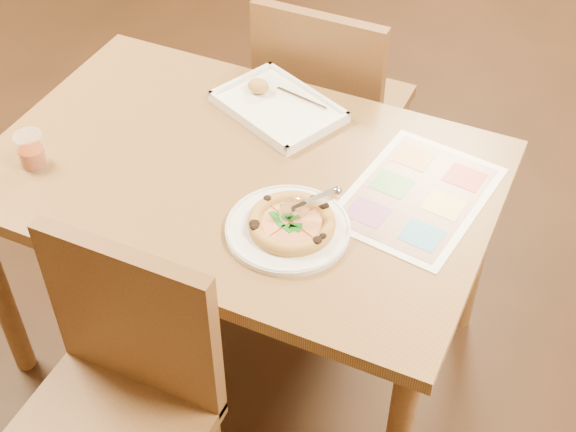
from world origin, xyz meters
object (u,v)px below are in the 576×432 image
at_px(appetizer_tray, 277,107).
at_px(pizza_cutter, 309,204).
at_px(chair_near, 117,382).
at_px(dining_table, 240,194).
at_px(glass_tumbler, 32,152).
at_px(menu, 417,195).
at_px(plate, 288,229).
at_px(chair_far, 327,95).
at_px(pizza, 292,223).

bearing_deg(appetizer_tray, pizza_cutter, -55.58).
bearing_deg(appetizer_tray, chair_near, -88.64).
distance_m(dining_table, pizza_cutter, 0.32).
xyz_separation_m(chair_near, glass_tumbler, (-0.49, 0.40, 0.19)).
relative_size(dining_table, glass_tumbler, 13.91).
bearing_deg(appetizer_tray, menu, -20.61).
height_order(plate, pizza_cutter, pizza_cutter).
height_order(chair_far, plate, chair_far).
relative_size(chair_near, pizza, 2.26).
xyz_separation_m(chair_far, appetizer_tray, (-0.02, -0.33, 0.17)).
bearing_deg(pizza, dining_table, 145.51).
relative_size(chair_far, pizza, 2.26).
distance_m(appetizer_tray, menu, 0.50).
xyz_separation_m(chair_near, chair_far, (-0.00, 1.20, 0.00)).
height_order(dining_table, pizza_cutter, pizza_cutter).
distance_m(chair_far, pizza_cutter, 0.80).
distance_m(dining_table, appetizer_tray, 0.29).
bearing_deg(pizza, chair_far, 106.13).
bearing_deg(chair_far, plate, 105.51).
height_order(chair_far, glass_tumbler, chair_far).
xyz_separation_m(dining_table, glass_tumbler, (-0.49, -0.20, 0.13)).
bearing_deg(pizza_cutter, menu, 10.07).
bearing_deg(chair_far, chair_near, 90.00).
relative_size(pizza, menu, 0.48).
relative_size(chair_far, plate, 1.58).
height_order(chair_near, pizza_cutter, chair_near).
relative_size(pizza_cutter, appetizer_tray, 0.29).
relative_size(dining_table, plate, 4.37).
distance_m(chair_far, appetizer_tray, 0.37).
relative_size(dining_table, menu, 3.02).
bearing_deg(chair_near, pizza, 64.37).
relative_size(chair_near, appetizer_tray, 1.17).
bearing_deg(glass_tumbler, plate, 4.08).
distance_m(chair_near, plate, 0.52).
distance_m(dining_table, plate, 0.28).
height_order(pizza_cutter, glass_tumbler, pizza_cutter).
xyz_separation_m(appetizer_tray, glass_tumbler, (-0.47, -0.47, 0.03)).
bearing_deg(chair_far, appetizer_tray, 86.41).
xyz_separation_m(chair_near, appetizer_tray, (-0.02, 0.87, 0.17)).
bearing_deg(glass_tumbler, dining_table, 22.55).
xyz_separation_m(dining_table, chair_near, (0.00, -0.60, -0.07)).
bearing_deg(appetizer_tray, pizza, -60.46).
bearing_deg(plate, pizza, 28.14).
xyz_separation_m(pizza, appetizer_tray, (-0.24, 0.42, -0.02)).
bearing_deg(chair_far, pizza, 106.13).
distance_m(dining_table, menu, 0.47).
bearing_deg(chair_far, pizza_cutter, 108.98).
bearing_deg(pizza, glass_tumbler, -175.64).
xyz_separation_m(chair_far, glass_tumbler, (-0.49, -0.80, 0.19)).
distance_m(chair_far, glass_tumbler, 0.96).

